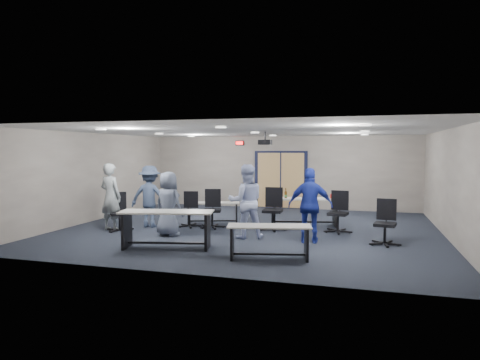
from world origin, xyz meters
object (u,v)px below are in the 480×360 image
(table_front_left, at_px, (167,223))
(chair_back_d, at_px, (338,212))
(table_front_right, at_px, (269,236))
(person_lightblue, at_px, (246,201))
(chair_back_a, at_px, (189,209))
(person_plaid, at_px, (168,204))
(chair_loose_right, at_px, (385,222))
(chair_loose_left, at_px, (120,212))
(person_navy, at_px, (310,205))
(person_back, at_px, (150,196))
(table_back_left, at_px, (213,209))
(chair_back_c, at_px, (273,209))
(chair_back_b, at_px, (212,209))
(person_gray, at_px, (111,197))
(table_back_right, at_px, (305,207))

(table_front_left, relative_size, chair_back_d, 1.95)
(table_front_right, distance_m, person_lightblue, 2.14)
(chair_back_a, height_order, person_plaid, person_plaid)
(chair_back_d, xyz_separation_m, chair_loose_right, (1.13, -1.23, -0.02))
(chair_loose_left, bearing_deg, person_plaid, -47.14)
(chair_loose_left, height_order, person_navy, person_navy)
(person_back, bearing_deg, chair_back_a, -170.36)
(table_front_left, height_order, chair_back_d, chair_back_d)
(table_back_left, xyz_separation_m, person_plaid, (-0.48, -1.97, 0.38))
(chair_back_c, relative_size, chair_back_d, 1.05)
(table_front_left, xyz_separation_m, chair_back_a, (-0.55, 2.58, -0.07))
(table_front_right, relative_size, chair_back_b, 1.62)
(table_front_left, bearing_deg, person_navy, 13.01)
(person_gray, bearing_deg, table_back_left, -131.99)
(person_gray, bearing_deg, chair_loose_right, -167.48)
(person_lightblue, bearing_deg, person_navy, 153.36)
(table_front_right, xyz_separation_m, chair_back_a, (-2.94, 2.88, 0.04))
(table_back_right, height_order, chair_loose_left, table_back_right)
(person_back, bearing_deg, person_gray, 36.71)
(table_front_right, distance_m, person_plaid, 3.37)
(chair_back_a, distance_m, person_plaid, 1.35)
(chair_loose_left, bearing_deg, chair_back_a, -4.36)
(table_back_right, height_order, person_lightblue, person_lightblue)
(chair_back_a, bearing_deg, person_plaid, -101.13)
(table_back_right, height_order, person_gray, person_gray)
(table_front_right, distance_m, chair_back_c, 3.13)
(chair_back_c, xyz_separation_m, person_lightblue, (-0.41, -1.23, 0.34))
(person_navy, bearing_deg, chair_back_c, -52.80)
(person_lightblue, bearing_deg, person_gray, -22.57)
(table_back_right, height_order, person_navy, person_navy)
(table_back_right, distance_m, chair_loose_left, 5.17)
(chair_back_b, height_order, person_plaid, person_plaid)
(chair_back_c, height_order, person_navy, person_navy)
(person_plaid, bearing_deg, table_front_right, 165.97)
(chair_back_c, relative_size, person_plaid, 0.70)
(chair_back_d, height_order, person_gray, person_gray)
(chair_back_a, bearing_deg, chair_loose_right, -20.39)
(table_front_right, bearing_deg, chair_loose_left, 145.74)
(person_back, bearing_deg, chair_back_d, -179.89)
(chair_back_d, relative_size, person_back, 0.63)
(chair_back_a, distance_m, person_back, 1.18)
(table_back_right, xyz_separation_m, chair_loose_left, (-4.66, -2.24, -0.03))
(chair_back_b, height_order, person_lightblue, person_lightblue)
(chair_back_b, relative_size, person_back, 0.62)
(table_front_left, relative_size, person_gray, 1.17)
(person_lightblue, relative_size, person_back, 1.05)
(table_front_left, distance_m, person_plaid, 1.42)
(table_back_left, relative_size, person_lightblue, 0.91)
(table_back_left, height_order, person_lightblue, person_lightblue)
(chair_back_d, height_order, person_back, person_back)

